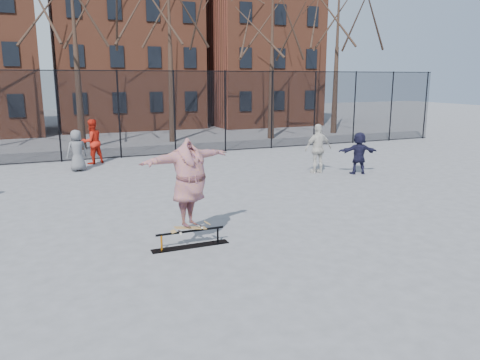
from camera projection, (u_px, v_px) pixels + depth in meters
name	position (u px, v px, depth m)	size (l,w,h in m)	color
ground	(278.00, 243.00, 10.57)	(100.00, 100.00, 0.00)	slate
skate_rail	(190.00, 240.00, 10.31)	(1.74, 0.27, 0.38)	black
skateboard	(190.00, 228.00, 10.25)	(0.77, 0.18, 0.09)	olive
skater	(189.00, 183.00, 10.03)	(2.37, 0.64, 1.93)	#373688
bystander_grey	(77.00, 151.00, 18.50)	(0.81, 0.53, 1.66)	#5A5A5F
bystander_red	(92.00, 142.00, 20.10)	(0.93, 0.73, 1.92)	red
bystander_white	(318.00, 149.00, 18.12)	(1.12, 0.47, 1.92)	beige
bystander_navy	(359.00, 153.00, 17.98)	(1.51, 0.48, 1.63)	black
fence	(149.00, 113.00, 21.81)	(34.03, 0.07, 4.00)	black
tree_row	(123.00, 5.00, 24.32)	(33.66, 7.46, 10.67)	black
rowhouses	(117.00, 43.00, 32.92)	(29.00, 7.00, 13.00)	brown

